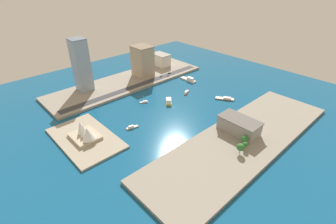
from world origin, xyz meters
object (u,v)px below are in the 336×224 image
at_px(sailboat_small_white, 144,102).
at_px(hotel_broad_white, 161,60).
at_px(carpark_squat_concrete, 239,125).
at_px(ferry_white_commuter, 189,79).
at_px(barge_flat_brown, 225,99).
at_px(tugboat_red, 186,92).
at_px(yacht_sleek_gray, 132,127).
at_px(apartment_midrise_tan, 143,61).
at_px(traffic_light_waterfront, 132,87).
at_px(ferry_yellow_fast, 169,101).
at_px(suv_black, 169,73).
at_px(tower_tall_glass, 81,65).
at_px(sedan_silver, 161,76).
at_px(opera_landmark, 85,133).

relative_size(sailboat_small_white, hotel_broad_white, 0.35).
bearing_deg(carpark_squat_concrete, ferry_white_commuter, -26.55).
bearing_deg(barge_flat_brown, tugboat_red, 26.85).
bearing_deg(yacht_sleek_gray, apartment_midrise_tan, -42.99).
bearing_deg(sailboat_small_white, traffic_light_waterfront, -12.34).
relative_size(sailboat_small_white, ferry_yellow_fast, 0.56).
bearing_deg(suv_black, tower_tall_glass, 73.57).
bearing_deg(apartment_midrise_tan, ferry_yellow_fast, 162.46).
relative_size(tower_tall_glass, carpark_squat_concrete, 1.68).
xyz_separation_m(tugboat_red, carpark_squat_concrete, (-102.02, 30.93, 9.34)).
relative_size(sailboat_small_white, yacht_sleek_gray, 0.75).
height_order(barge_flat_brown, apartment_midrise_tan, apartment_midrise_tan).
xyz_separation_m(suv_black, traffic_light_waterfront, (-8.60, 77.52, 3.49)).
height_order(barge_flat_brown, sedan_silver, sedan_silver).
bearing_deg(opera_landmark, carpark_squat_concrete, -129.07).
xyz_separation_m(ferry_white_commuter, sedan_silver, (34.67, 25.82, 1.91)).
xyz_separation_m(barge_flat_brown, traffic_light_waterfront, (100.50, 75.12, 6.37)).
distance_m(barge_flat_brown, tugboat_red, 52.49).
bearing_deg(carpark_squat_concrete, yacht_sleek_gray, 41.46).
bearing_deg(sedan_silver, ferry_yellow_fast, 146.02).
distance_m(ferry_yellow_fast, tower_tall_glass, 124.62).
bearing_deg(barge_flat_brown, traffic_light_waterfront, 36.78).
height_order(tower_tall_glass, opera_landmark, tower_tall_glass).
bearing_deg(tower_tall_glass, hotel_broad_white, -89.43).
bearing_deg(yacht_sleek_gray, sedan_silver, -54.35).
bearing_deg(ferry_white_commuter, tugboat_red, 128.94).
bearing_deg(sailboat_small_white, hotel_broad_white, -50.95).
distance_m(sailboat_small_white, apartment_midrise_tan, 87.19).
bearing_deg(opera_landmark, apartment_midrise_tan, -57.73).
relative_size(barge_flat_brown, yacht_sleek_gray, 1.68).
distance_m(barge_flat_brown, hotel_broad_white, 148.71).
bearing_deg(ferry_yellow_fast, barge_flat_brown, -125.84).
bearing_deg(ferry_yellow_fast, sedan_silver, -33.98).
relative_size(sedan_silver, suv_black, 1.10).
distance_m(ferry_yellow_fast, suv_black, 90.66).
relative_size(tugboat_red, apartment_midrise_tan, 0.33).
height_order(apartment_midrise_tan, hotel_broad_white, apartment_midrise_tan).
relative_size(tugboat_red, carpark_squat_concrete, 0.37).
distance_m(ferry_white_commuter, yacht_sleek_gray, 145.56).
bearing_deg(ferry_white_commuter, ferry_yellow_fast, 113.71).
distance_m(traffic_light_waterfront, opera_landmark, 114.98).
bearing_deg(apartment_midrise_tan, ferry_white_commuter, -143.58).
height_order(ferry_white_commuter, hotel_broad_white, hotel_broad_white).
height_order(barge_flat_brown, yacht_sleek_gray, barge_flat_brown).
bearing_deg(ferry_white_commuter, apartment_midrise_tan, 36.42).
bearing_deg(traffic_light_waterfront, tugboat_red, -136.23).
bearing_deg(carpark_squat_concrete, sailboat_small_white, 13.27).
relative_size(ferry_yellow_fast, sedan_silver, 3.85).
relative_size(suv_black, opera_landmark, 0.14).
relative_size(barge_flat_brown, opera_landmark, 0.77).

